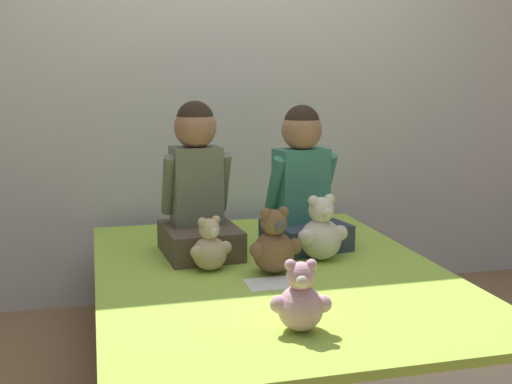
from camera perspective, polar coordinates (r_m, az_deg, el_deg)
ground_plane at (r=2.81m, az=1.33°, el=-15.92°), size 14.00×14.00×0.00m
wall_behind_bed at (r=3.55m, az=-3.31°, el=10.50°), size 8.00×0.06×2.50m
bed at (r=2.71m, az=1.35°, el=-11.63°), size 1.41×1.88×0.46m
child_on_left at (r=2.84m, az=-5.23°, el=0.17°), size 0.34×0.41×0.68m
child_on_right at (r=2.95m, az=4.19°, el=0.62°), size 0.39×0.38×0.65m
teddy_bear_held_by_left_child at (r=2.62m, az=-4.13°, el=-4.97°), size 0.18×0.14×0.22m
teddy_bear_held_by_right_child at (r=2.77m, az=5.82°, el=-3.60°), size 0.23×0.18×0.28m
teddy_bear_between_children at (r=2.57m, az=1.67°, el=-4.78°), size 0.22×0.17×0.27m
teddy_bear_at_foot_of_bed at (r=2.02m, az=3.98°, el=-9.62°), size 0.19×0.14×0.23m
sign_card at (r=2.47m, az=1.58°, el=-8.13°), size 0.21×0.15×0.00m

